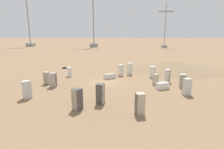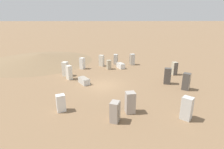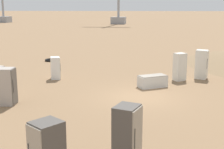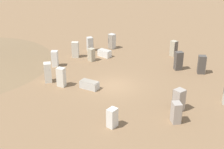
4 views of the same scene
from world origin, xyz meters
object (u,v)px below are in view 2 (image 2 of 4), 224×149
discarded_fridge_10 (186,82)px  discarded_fridge_13 (109,65)px  discarded_fridge_3 (130,102)px  discarded_fridge_1 (174,68)px  discarded_fridge_4 (82,63)px  discarded_fridge_5 (102,61)px  discarded_fridge_2 (121,66)px  discarded_fridge_6 (65,69)px  discarded_fridge_8 (132,59)px  discarded_fridge_12 (167,76)px  discarded_fridge_0 (69,72)px  discarded_fridge_15 (115,112)px  discarded_fridge_11 (116,59)px  discarded_fridge_9 (84,81)px  discarded_fridge_7 (187,108)px  discarded_fridge_14 (61,103)px

discarded_fridge_10 → discarded_fridge_13: discarded_fridge_10 is taller
discarded_fridge_3 → discarded_fridge_1: bearing=45.0°
discarded_fridge_4 → discarded_fridge_5: 3.32m
discarded_fridge_2 → discarded_fridge_6: bearing=-178.9°
discarded_fridge_1 → discarded_fridge_13: size_ratio=1.26×
discarded_fridge_8 → discarded_fridge_12: bearing=177.9°
discarded_fridge_3 → discarded_fridge_13: 13.19m
discarded_fridge_0 → discarded_fridge_15: (-9.95, -5.25, -0.09)m
discarded_fridge_11 → discarded_fridge_9: bearing=-18.1°
discarded_fridge_1 → discarded_fridge_10: (-5.33, 0.79, 0.05)m
discarded_fridge_1 → discarded_fridge_3: 12.48m
discarded_fridge_9 → discarded_fridge_10: discarded_fridge_10 is taller
discarded_fridge_3 → discarded_fridge_7: 4.36m
discarded_fridge_4 → discarded_fridge_8: 8.37m
discarded_fridge_1 → discarded_fridge_14: (-9.39, 13.38, -0.15)m
discarded_fridge_2 → discarded_fridge_7: size_ratio=0.91×
discarded_fridge_12 → discarded_fridge_5: bearing=149.7°
discarded_fridge_0 → discarded_fridge_11: bearing=11.0°
discarded_fridge_5 → discarded_fridge_15: size_ratio=1.12×
discarded_fridge_4 → discarded_fridge_5: (1.48, -2.97, 0.05)m
discarded_fridge_7 → discarded_fridge_11: bearing=58.2°
discarded_fridge_12 → discarded_fridge_14: discarded_fridge_12 is taller
discarded_fridge_2 → discarded_fridge_13: 1.98m
discarded_fridge_0 → discarded_fridge_5: bearing=19.1°
discarded_fridge_5 → discarded_fridge_8: 5.17m
discarded_fridge_5 → discarded_fridge_6: 6.88m
discarded_fridge_1 → discarded_fridge_3: bearing=40.5°
discarded_fridge_14 → discarded_fridge_12: bearing=5.5°
discarded_fridge_3 → discarded_fridge_13: (13.11, 1.37, -0.20)m
discarded_fridge_8 → discarded_fridge_11: size_ratio=1.08×
discarded_fridge_6 → discarded_fridge_14: bearing=-63.0°
discarded_fridge_12 → discarded_fridge_3: bearing=-113.0°
discarded_fridge_2 → discarded_fridge_4: 6.01m
discarded_fridge_15 → discarded_fridge_8: bearing=-172.5°
discarded_fridge_11 → discarded_fridge_13: bearing=-15.0°
discarded_fridge_2 → discarded_fridge_10: discarded_fridge_10 is taller
discarded_fridge_6 → discarded_fridge_15: discarded_fridge_6 is taller
discarded_fridge_6 → discarded_fridge_14: (-9.64, -1.59, -0.23)m
discarded_fridge_14 → discarded_fridge_8: bearing=38.3°
discarded_fridge_10 → discarded_fridge_11: bearing=-113.9°
discarded_fridge_13 → discarded_fridge_7: bearing=-86.2°
discarded_fridge_7 → discarded_fridge_9: 11.98m
discarded_fridge_5 → discarded_fridge_10: size_ratio=0.97×
discarded_fridge_10 → discarded_fridge_13: bearing=-101.0°
discarded_fridge_4 → discarded_fridge_1: bearing=14.7°
discarded_fridge_0 → discarded_fridge_7: 14.62m
discarded_fridge_1 → discarded_fridge_12: bearing=45.3°
discarded_fridge_8 → discarded_fridge_10: size_ratio=0.97×
discarded_fridge_2 → discarded_fridge_10: (-9.02, -6.29, 0.55)m
discarded_fridge_6 → discarded_fridge_11: bearing=57.3°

